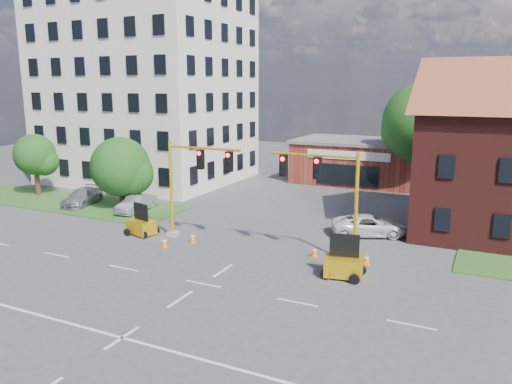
% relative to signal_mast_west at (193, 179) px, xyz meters
% --- Properties ---
extents(ground, '(120.00, 120.00, 0.00)m').
position_rel_signal_mast_west_xyz_m(ground, '(4.36, -6.00, -3.92)').
color(ground, '#424245').
rests_on(ground, ground).
extents(grass_verge_nw, '(22.00, 6.00, 0.08)m').
position_rel_signal_mast_west_xyz_m(grass_verge_nw, '(-15.64, 4.00, -3.88)').
color(grass_verge_nw, '#315A21').
rests_on(grass_verge_nw, ground).
extents(lane_markings, '(60.00, 36.00, 0.01)m').
position_rel_signal_mast_west_xyz_m(lane_markings, '(4.36, -9.00, -3.91)').
color(lane_markings, silver).
rests_on(lane_markings, ground).
extents(office_block, '(18.40, 15.40, 20.60)m').
position_rel_signal_mast_west_xyz_m(office_block, '(-15.64, 15.91, 6.39)').
color(office_block, silver).
rests_on(office_block, ground).
extents(brick_shop, '(12.40, 8.40, 4.30)m').
position_rel_signal_mast_west_xyz_m(brick_shop, '(4.36, 23.99, -1.76)').
color(brick_shop, maroon).
rests_on(brick_shop, ground).
extents(tree_large, '(7.69, 7.32, 9.98)m').
position_rel_signal_mast_west_xyz_m(tree_large, '(11.23, 21.08, 2.13)').
color(tree_large, '#3D2916').
rests_on(tree_large, ground).
extents(tree_nw_front, '(4.92, 4.69, 5.72)m').
position_rel_signal_mast_west_xyz_m(tree_nw_front, '(-9.41, 4.58, -0.69)').
color(tree_nw_front, '#3D2916').
rests_on(tree_nw_front, ground).
extents(tree_nw_rear, '(3.80, 3.61, 5.49)m').
position_rel_signal_mast_west_xyz_m(tree_nw_rear, '(-19.46, 5.08, -0.40)').
color(tree_nw_rear, '#3D2916').
rests_on(tree_nw_rear, ground).
extents(signal_mast_west, '(5.30, 0.60, 6.20)m').
position_rel_signal_mast_west_xyz_m(signal_mast_west, '(0.00, 0.00, 0.00)').
color(signal_mast_west, gray).
rests_on(signal_mast_west, ground).
extents(signal_mast_east, '(5.30, 0.60, 6.20)m').
position_rel_signal_mast_west_xyz_m(signal_mast_east, '(8.71, 0.00, 0.00)').
color(signal_mast_east, gray).
rests_on(signal_mast_east, ground).
extents(trailer_west, '(2.03, 1.62, 2.02)m').
position_rel_signal_mast_west_xyz_m(trailer_west, '(-3.68, -0.62, -3.29)').
color(trailer_west, gold).
rests_on(trailer_west, ground).
extents(trailer_east, '(2.14, 1.64, 2.19)m').
position_rel_signal_mast_west_xyz_m(trailer_east, '(10.38, -2.11, -3.24)').
color(trailer_east, gold).
rests_on(trailer_east, ground).
extents(cone_a, '(0.40, 0.40, 0.70)m').
position_rel_signal_mast_west_xyz_m(cone_a, '(-0.75, -2.16, -3.58)').
color(cone_a, orange).
rests_on(cone_a, ground).
extents(cone_b, '(0.40, 0.40, 0.70)m').
position_rel_signal_mast_west_xyz_m(cone_b, '(0.28, -0.62, -3.58)').
color(cone_b, orange).
rests_on(cone_b, ground).
extents(cone_c, '(0.40, 0.40, 0.70)m').
position_rel_signal_mast_west_xyz_m(cone_c, '(11.00, 0.18, -3.58)').
color(cone_c, orange).
rests_on(cone_c, ground).
extents(cone_d, '(0.40, 0.40, 0.70)m').
position_rel_signal_mast_west_xyz_m(cone_d, '(8.02, 0.12, -3.58)').
color(cone_d, orange).
rests_on(cone_d, ground).
extents(pickup_white, '(5.35, 3.94, 1.35)m').
position_rel_signal_mast_west_xyz_m(pickup_white, '(9.83, 5.73, -3.24)').
color(pickup_white, white).
rests_on(pickup_white, ground).
extents(sedan_silver_front, '(1.79, 4.14, 1.33)m').
position_rel_signal_mast_west_xyz_m(sedan_silver_front, '(-7.89, 4.06, -3.26)').
color(sedan_silver_front, '#929499').
rests_on(sedan_silver_front, ground).
extents(sedan_silver_rear, '(3.07, 4.96, 1.34)m').
position_rel_signal_mast_west_xyz_m(sedan_silver_rear, '(-13.43, 4.05, -3.25)').
color(sedan_silver_rear, '#929499').
rests_on(sedan_silver_rear, ground).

